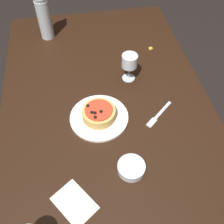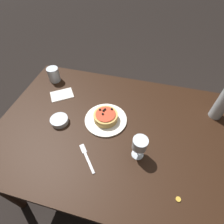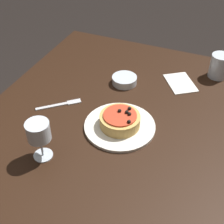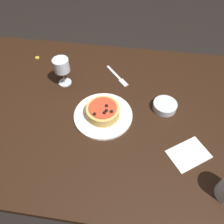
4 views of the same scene
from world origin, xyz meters
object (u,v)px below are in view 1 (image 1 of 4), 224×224
bottle_cap (151,48)px  wine_bottle (43,14)px  side_bowl (131,168)px  fork (158,116)px  pizza (99,113)px  dining_table (105,107)px  wine_glass (130,62)px  dinner_plate (99,117)px

bottle_cap → wine_bottle: bearing=-111.0°
side_bowl → fork: size_ratio=0.72×
fork → pizza: bearing=-48.0°
side_bowl → bottle_cap: size_ratio=4.67×
bottle_cap → fork: bearing=-11.2°
dining_table → wine_glass: size_ratio=10.59×
wine_bottle → fork: (0.72, 0.49, -0.15)m
dining_table → pizza: bearing=-20.9°
wine_glass → dining_table: bearing=-51.8°
dining_table → dinner_plate: 0.16m
dining_table → dinner_plate: size_ratio=5.87×
pizza → bottle_cap: 0.59m
dinner_plate → wine_glass: bearing=141.3°
wine_bottle → bottle_cap: 0.65m
dinner_plate → side_bowl: (0.28, 0.09, 0.01)m
dining_table → wine_bottle: bearing=-154.5°
dining_table → fork: fork is taller
dining_table → wine_glass: (-0.11, 0.14, 0.19)m
pizza → wine_glass: 0.31m
wine_bottle → bottle_cap: wine_bottle is taller
side_bowl → fork: (-0.25, 0.18, -0.01)m
dinner_plate → bottle_cap: 0.59m
dining_table → wine_glass: bearing=128.2°
dining_table → wine_bottle: wine_bottle is taller
pizza → wine_bottle: size_ratio=0.45×
dining_table → dinner_plate: bearing=-20.9°
dinner_plate → wine_bottle: bearing=-162.2°
dining_table → side_bowl: size_ratio=14.22×
pizza → wine_glass: wine_glass is taller
pizza → side_bowl: pizza is taller
dining_table → dinner_plate: dinner_plate is taller
fork → dining_table: bearing=-76.2°
pizza → wine_bottle: bearing=-162.3°
wine_bottle → pizza: bearing=17.7°
side_bowl → dinner_plate: bearing=-162.4°
dinner_plate → wine_glass: wine_glass is taller
dining_table → pizza: pizza is taller
wine_glass → wine_bottle: bearing=-137.6°
dining_table → fork: size_ratio=10.21×
side_bowl → wine_bottle: bearing=-162.3°
fork → wine_glass: bearing=-114.0°
wine_bottle → fork: bearing=34.4°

